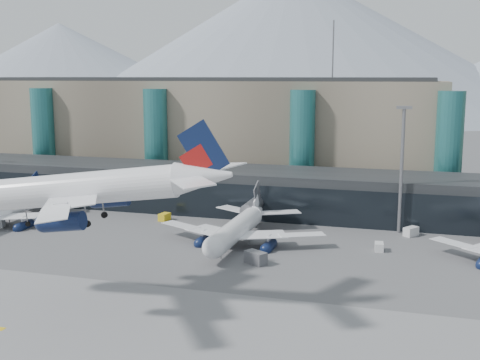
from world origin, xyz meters
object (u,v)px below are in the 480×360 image
at_px(jet_parked_mid, 241,220).
at_px(veh_c, 256,258).
at_px(veh_b, 164,217).
at_px(veh_d, 411,231).
at_px(lightmast_mid, 402,162).
at_px(hero_jet, 109,179).
at_px(veh_g, 379,247).
at_px(jet_parked_left, 6,205).

height_order(jet_parked_mid, veh_c, jet_parked_mid).
bearing_deg(veh_b, veh_d, -78.72).
height_order(lightmast_mid, veh_b, lightmast_mid).
height_order(hero_jet, veh_b, hero_jet).
bearing_deg(veh_d, jet_parked_mid, 148.46).
distance_m(hero_jet, jet_parked_mid, 39.23).
distance_m(lightmast_mid, jet_parked_mid, 34.41).
bearing_deg(veh_g, veh_d, 150.78).
bearing_deg(veh_g, lightmast_mid, 162.60).
bearing_deg(lightmast_mid, veh_c, -128.82).
bearing_deg(veh_d, veh_g, -168.60).
height_order(jet_parked_left, veh_c, jet_parked_left).
relative_size(veh_b, veh_g, 1.07).
xyz_separation_m(lightmast_mid, jet_parked_left, (-81.54, -15.65, -10.35)).
relative_size(jet_parked_mid, veh_b, 12.38).
xyz_separation_m(jet_parked_mid, veh_b, (-20.88, 11.60, -3.39)).
distance_m(hero_jet, veh_d, 65.43).
xyz_separation_m(hero_jet, veh_d, (39.25, 49.53, -16.94)).
xyz_separation_m(jet_parked_mid, veh_g, (25.91, 1.18, -3.43)).
bearing_deg(veh_c, veh_d, 77.05).
distance_m(veh_b, veh_g, 47.94).
xyz_separation_m(hero_jet, veh_c, (14.23, 23.43, -16.77)).
xyz_separation_m(lightmast_mid, jet_parked_mid, (-28.91, -15.60, -10.23)).
relative_size(lightmast_mid, veh_b, 9.20).
bearing_deg(jet_parked_mid, lightmast_mid, -60.91).
bearing_deg(jet_parked_left, veh_g, -91.24).
bearing_deg(hero_jet, jet_parked_left, 136.84).
bearing_deg(veh_b, veh_g, -93.48).
height_order(hero_jet, veh_d, hero_jet).
bearing_deg(jet_parked_left, veh_c, -104.06).
bearing_deg(veh_c, hero_jet, -90.41).
distance_m(jet_parked_left, veh_g, 78.61).
bearing_deg(veh_c, jet_parked_mid, 147.65).
height_order(hero_jet, jet_parked_mid, hero_jet).
xyz_separation_m(lightmast_mid, veh_g, (-3.00, -14.43, -13.66)).
relative_size(jet_parked_left, veh_g, 12.81).
relative_size(hero_jet, jet_parked_mid, 1.13).
relative_size(jet_parked_mid, veh_c, 9.04).
bearing_deg(veh_d, hero_jet, 176.60).
height_order(jet_parked_left, jet_parked_mid, jet_parked_mid).
relative_size(lightmast_mid, veh_d, 8.20).
relative_size(lightmast_mid, jet_parked_left, 0.77).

